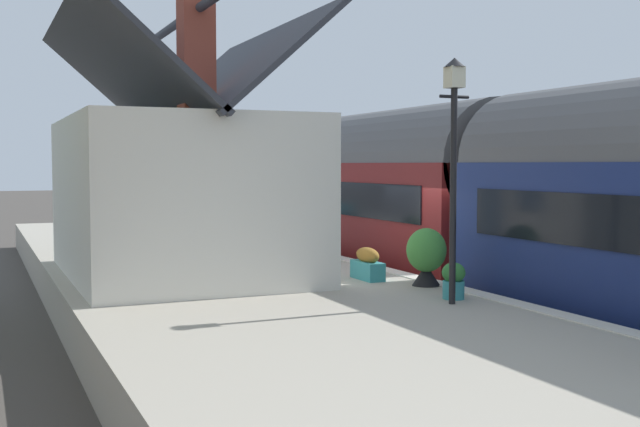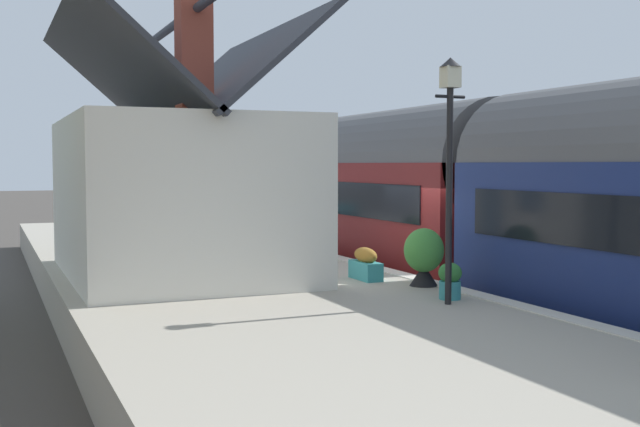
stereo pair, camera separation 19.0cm
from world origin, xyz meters
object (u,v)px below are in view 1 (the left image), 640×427
at_px(train, 503,202).
at_px(bench_mid_platform, 191,221).
at_px(bench_by_lamp, 164,216).
at_px(planter_bench_left, 426,255).
at_px(station_building, 178,189).
at_px(planter_under_sign, 295,237).
at_px(lamp_post_platform, 454,133).
at_px(planter_by_door, 368,264).
at_px(planter_edge_near, 454,280).

relative_size(train, bench_mid_platform, 14.18).
xyz_separation_m(bench_by_lamp, planter_bench_left, (-12.97, -1.75, 0.06)).
relative_size(station_building, bench_by_lamp, 4.73).
relative_size(planter_under_sign, lamp_post_platform, 0.23).
bearing_deg(planter_under_sign, train, -142.68).
bearing_deg(planter_by_door, station_building, 54.55).
bearing_deg(planter_bench_left, planter_by_door, 29.89).
distance_m(bench_by_lamp, planter_edge_near, 14.39).
height_order(bench_mid_platform, planter_bench_left, planter_bench_left).
xyz_separation_m(train, planter_by_door, (0.02, 3.01, -1.09)).
distance_m(planter_under_sign, lamp_post_platform, 6.92).
height_order(train, planter_bench_left, train).
bearing_deg(planter_under_sign, lamp_post_platform, 179.43).
height_order(bench_by_lamp, planter_by_door, bench_by_lamp).
distance_m(station_building, bench_by_lamp, 10.02).
distance_m(bench_mid_platform, planter_bench_left, 10.63).
bearing_deg(planter_by_door, planter_edge_near, -173.23).
relative_size(planter_bench_left, planter_edge_near, 1.63).
relative_size(planter_under_sign, planter_by_door, 1.06).
xyz_separation_m(bench_by_lamp, planter_edge_near, (-14.32, -1.43, -0.17)).
xyz_separation_m(planter_under_sign, lamp_post_platform, (-6.58, 0.07, 2.14)).
relative_size(train, planter_under_sign, 22.90).
bearing_deg(planter_bench_left, bench_mid_platform, 8.14).
height_order(bench_mid_platform, planter_edge_near, bench_mid_platform).
bearing_deg(planter_under_sign, station_building, 118.40).
distance_m(planter_by_door, planter_bench_left, 1.25).
height_order(bench_by_lamp, planter_under_sign, bench_by_lamp).
distance_m(train, station_building, 6.40).
distance_m(train, planter_edge_near, 3.77).
xyz_separation_m(bench_mid_platform, planter_by_door, (-9.47, -0.90, -0.19)).
bearing_deg(planter_under_sign, bench_mid_platform, 9.87).
xyz_separation_m(bench_by_lamp, lamp_post_platform, (-14.68, -1.16, 2.12)).
distance_m(bench_by_lamp, lamp_post_platform, 14.88).
bearing_deg(planter_edge_near, planter_bench_left, -13.50).
relative_size(train, lamp_post_platform, 5.36).
bearing_deg(bench_mid_platform, planter_edge_near, -174.31).
bearing_deg(bench_by_lamp, planter_edge_near, -174.31).
distance_m(planter_by_door, lamp_post_platform, 3.60).
bearing_deg(lamp_post_platform, planter_by_door, 0.43).
xyz_separation_m(train, lamp_post_platform, (-2.74, 2.99, 1.22)).
bearing_deg(planter_bench_left, planter_under_sign, 6.12).
relative_size(bench_by_lamp, planter_edge_near, 2.25).
xyz_separation_m(planter_by_door, planter_edge_near, (-2.40, -0.29, 0.02)).
xyz_separation_m(bench_mid_platform, planter_edge_near, (-11.87, -1.18, -0.17)).
distance_m(bench_mid_platform, planter_by_door, 9.51).
bearing_deg(planter_bench_left, lamp_post_platform, 161.03).
bearing_deg(planter_bench_left, station_building, 48.49).
relative_size(bench_mid_platform, planter_under_sign, 1.61).
distance_m(bench_by_lamp, planter_by_door, 11.97).
relative_size(bench_mid_platform, planter_bench_left, 1.39).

